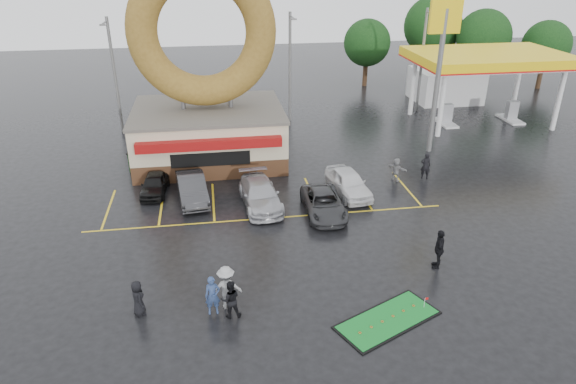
{
  "coord_description": "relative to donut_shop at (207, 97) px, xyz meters",
  "views": [
    {
      "loc": [
        -2.81,
        -21.59,
        13.63
      ],
      "look_at": [
        0.88,
        2.04,
        2.2
      ],
      "focal_mm": 32.0,
      "sensor_mm": 36.0,
      "label": 1
    }
  ],
  "objects": [
    {
      "name": "streetlight_right",
      "position": [
        19.0,
        8.95,
        0.32
      ],
      "size": [
        0.4,
        2.21,
        9.0
      ],
      "color": "slate",
      "rests_on": "ground"
    },
    {
      "name": "donut_shop",
      "position": [
        0.0,
        0.0,
        0.0
      ],
      "size": [
        10.2,
        8.7,
        13.5
      ],
      "color": "#472B19",
      "rests_on": "ground"
    },
    {
      "name": "person_walker_far",
      "position": [
        13.7,
        -5.68,
        -3.59
      ],
      "size": [
        0.72,
        0.55,
        1.75
      ],
      "primitive_type": "imported",
      "rotation": [
        0.0,
        0.0,
        2.91
      ],
      "color": "black",
      "rests_on": "ground"
    },
    {
      "name": "tree_far_d",
      "position": [
        17.0,
        19.03,
        0.07
      ],
      "size": [
        4.9,
        4.9,
        7.0
      ],
      "color": "#332114",
      "rests_on": "ground"
    },
    {
      "name": "tree_far_c",
      "position": [
        25.0,
        21.03,
        1.37
      ],
      "size": [
        6.3,
        6.3,
        9.0
      ],
      "color": "#332114",
      "rests_on": "ground"
    },
    {
      "name": "person_blue",
      "position": [
        -0.22,
        -17.34,
        -3.6
      ],
      "size": [
        0.65,
        0.44,
        1.72
      ],
      "primitive_type": "imported",
      "rotation": [
        0.0,
        0.0,
        0.05
      ],
      "color": "navy",
      "rests_on": "ground"
    },
    {
      "name": "dumpster",
      "position": [
        -4.5,
        -1.23,
        -3.81
      ],
      "size": [
        1.86,
        1.3,
        1.3
      ],
      "primitive_type": "cube",
      "rotation": [
        0.0,
        0.0,
        -0.06
      ],
      "color": "#173C19",
      "rests_on": "ground"
    },
    {
      "name": "ground",
      "position": [
        3.0,
        -12.97,
        -4.46
      ],
      "size": [
        120.0,
        120.0,
        0.0
      ],
      "primitive_type": "plane",
      "color": "black",
      "rests_on": "ground"
    },
    {
      "name": "car_black",
      "position": [
        -3.48,
        -5.26,
        -3.85
      ],
      "size": [
        1.75,
        3.7,
        1.22
      ],
      "primitive_type": "imported",
      "rotation": [
        0.0,
        0.0,
        -0.09
      ],
      "color": "black",
      "rests_on": "ground"
    },
    {
      "name": "putting_green",
      "position": [
        6.71,
        -18.92,
        -4.43
      ],
      "size": [
        4.75,
        3.57,
        0.55
      ],
      "color": "black",
      "rests_on": "ground"
    },
    {
      "name": "person_blackjkt",
      "position": [
        0.48,
        -17.66,
        -3.63
      ],
      "size": [
        0.84,
        0.66,
        1.68
      ],
      "primitive_type": "imported",
      "rotation": [
        0.0,
        0.0,
        3.18
      ],
      "color": "black",
      "rests_on": "ground"
    },
    {
      "name": "person_cameraman",
      "position": [
        10.27,
        -15.54,
        -3.49
      ],
      "size": [
        0.84,
        1.24,
        1.95
      ],
      "primitive_type": "imported",
      "rotation": [
        0.0,
        0.0,
        -1.92
      ],
      "color": "black",
      "rests_on": "ground"
    },
    {
      "name": "car_dgrey",
      "position": [
        -1.2,
        -6.55,
        -3.72
      ],
      "size": [
        2.13,
        4.69,
        1.49
      ],
      "primitive_type": "imported",
      "rotation": [
        0.0,
        0.0,
        0.12
      ],
      "color": "#2E2E31",
      "rests_on": "ground"
    },
    {
      "name": "streetlight_left",
      "position": [
        -7.0,
        6.95,
        0.32
      ],
      "size": [
        0.4,
        2.21,
        9.0
      ],
      "color": "slate",
      "rests_on": "ground"
    },
    {
      "name": "streetlight_mid",
      "position": [
        7.0,
        7.95,
        0.32
      ],
      "size": [
        0.4,
        2.21,
        9.0
      ],
      "color": "slate",
      "rests_on": "ground"
    },
    {
      "name": "car_grey",
      "position": [
        6.14,
        -9.47,
        -3.83
      ],
      "size": [
        2.21,
        4.63,
        1.28
      ],
      "primitive_type": "imported",
      "rotation": [
        0.0,
        0.0,
        -0.02
      ],
      "color": "#323235",
      "rests_on": "ground"
    },
    {
      "name": "tree_far_a",
      "position": [
        29.0,
        17.03,
        0.72
      ],
      "size": [
        5.6,
        5.6,
        8.0
      ],
      "color": "#332114",
      "rests_on": "ground"
    },
    {
      "name": "person_bystander",
      "position": [
        -3.22,
        -16.94,
        -3.68
      ],
      "size": [
        0.75,
        0.9,
        1.57
      ],
      "primitive_type": "imported",
      "rotation": [
        0.0,
        0.0,
        1.95
      ],
      "color": "black",
      "rests_on": "ground"
    },
    {
      "name": "person_hoodie",
      "position": [
        0.35,
        -17.04,
        -3.49
      ],
      "size": [
        1.31,
        0.81,
        1.95
      ],
      "primitive_type": "imported",
      "rotation": [
        0.0,
        0.0,
        3.21
      ],
      "color": "#99999C",
      "rests_on": "ground"
    },
    {
      "name": "tree_far_b",
      "position": [
        35.0,
        15.03,
        0.07
      ],
      "size": [
        4.9,
        4.9,
        7.0
      ],
      "color": "#332114",
      "rests_on": "ground"
    },
    {
      "name": "gas_station",
      "position": [
        23.0,
        7.97,
        -0.77
      ],
      "size": [
        12.3,
        13.65,
        5.9
      ],
      "color": "silver",
      "rests_on": "ground"
    },
    {
      "name": "person_walker_near",
      "position": [
        11.73,
        -5.7,
        -3.7
      ],
      "size": [
        1.2,
        1.4,
        1.52
      ],
      "primitive_type": "imported",
      "rotation": [
        0.0,
        0.0,
        2.21
      ],
      "color": "gray",
      "rests_on": "ground"
    },
    {
      "name": "car_silver",
      "position": [
        2.71,
        -7.94,
        -3.74
      ],
      "size": [
        2.44,
        5.15,
        1.45
      ],
      "primitive_type": "imported",
      "rotation": [
        0.0,
        0.0,
        0.08
      ],
      "color": "#AAAAAF",
      "rests_on": "ground"
    },
    {
      "name": "shell_sign",
      "position": [
        16.0,
        -0.97,
        2.91
      ],
      "size": [
        2.2,
        0.36,
        10.6
      ],
      "color": "slate",
      "rests_on": "ground"
    },
    {
      "name": "car_white",
      "position": [
        8.16,
        -7.2,
        -3.71
      ],
      "size": [
        2.36,
        4.61,
        1.5
      ],
      "primitive_type": "imported",
      "rotation": [
        0.0,
        0.0,
        0.14
      ],
      "color": "silver",
      "rests_on": "ground"
    }
  ]
}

